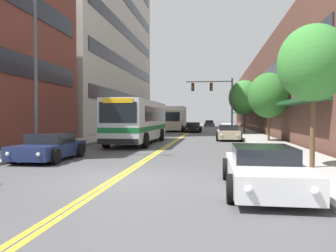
% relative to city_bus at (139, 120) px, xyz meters
% --- Properties ---
extents(ground_plane, '(240.00, 240.00, 0.00)m').
position_rel_city_bus_xyz_m(ground_plane, '(2.44, 23.23, -1.76)').
color(ground_plane, '#4C4C4F').
extents(sidewalk_left, '(2.92, 106.00, 0.13)m').
position_rel_city_bus_xyz_m(sidewalk_left, '(-4.52, 23.23, -1.69)').
color(sidewalk_left, '#9E9B96').
rests_on(sidewalk_left, ground_plane).
extents(sidewalk_right, '(2.92, 106.00, 0.13)m').
position_rel_city_bus_xyz_m(sidewalk_right, '(9.40, 23.23, -1.69)').
color(sidewalk_right, '#9E9B96').
rests_on(sidewalk_right, ground_plane).
extents(centre_line, '(0.34, 106.00, 0.01)m').
position_rel_city_bus_xyz_m(centre_line, '(2.44, 23.23, -1.75)').
color(centre_line, yellow).
rests_on(centre_line, ground_plane).
extents(office_tower_left, '(12.08, 31.96, 31.41)m').
position_rel_city_bus_xyz_m(office_tower_left, '(-12.22, 20.65, 13.95)').
color(office_tower_left, '#BCB7AD').
rests_on(office_tower_left, ground_plane).
extents(storefront_row_right, '(9.10, 68.00, 10.03)m').
position_rel_city_bus_xyz_m(storefront_row_right, '(15.10, 23.23, 3.26)').
color(storefront_row_right, brown).
rests_on(storefront_row_right, ground_plane).
extents(city_bus, '(2.86, 10.65, 3.11)m').
position_rel_city_bus_xyz_m(city_bus, '(0.00, 0.00, 0.00)').
color(city_bus, silver).
rests_on(city_bus, ground_plane).
extents(car_charcoal_parked_left_mid, '(2.02, 4.48, 1.29)m').
position_rel_city_bus_xyz_m(car_charcoal_parked_left_mid, '(-1.99, 19.41, -1.14)').
color(car_charcoal_parked_left_mid, '#232328').
rests_on(car_charcoal_parked_left_mid, ground_plane).
extents(car_navy_parked_left_far, '(2.11, 4.23, 1.23)m').
position_rel_city_bus_xyz_m(car_navy_parked_left_far, '(-1.89, -9.83, -1.18)').
color(car_navy_parked_left_far, '#19234C').
rests_on(car_navy_parked_left_far, ground_plane).
extents(car_white_parked_right_foreground, '(2.07, 4.73, 1.17)m').
position_rel_city_bus_xyz_m(car_white_parked_right_foreground, '(6.82, -14.79, -1.20)').
color(car_white_parked_right_foreground, white).
rests_on(car_white_parked_right_foreground, ground_plane).
extents(car_beige_parked_right_mid, '(2.03, 4.50, 1.30)m').
position_rel_city_bus_xyz_m(car_beige_parked_right_mid, '(6.77, 4.25, -1.14)').
color(car_beige_parked_right_mid, '#BCAD89').
rests_on(car_beige_parked_right_mid, ground_plane).
extents(car_black_moving_lead, '(2.15, 4.89, 1.27)m').
position_rel_city_bus_xyz_m(car_black_moving_lead, '(2.95, 18.75, -1.16)').
color(car_black_moving_lead, black).
rests_on(car_black_moving_lead, ground_plane).
extents(car_dark_grey_moving_second, '(2.05, 4.26, 1.30)m').
position_rel_city_bus_xyz_m(car_dark_grey_moving_second, '(4.78, 43.50, -1.16)').
color(car_dark_grey_moving_second, '#38383D').
rests_on(car_dark_grey_moving_second, ground_plane).
extents(box_truck, '(2.71, 7.98, 3.43)m').
position_rel_city_bus_xyz_m(box_truck, '(0.31, 21.47, -0.01)').
color(box_truck, beige).
rests_on(box_truck, ground_plane).
extents(traffic_signal_mast, '(5.36, 0.38, 6.38)m').
position_rel_city_bus_xyz_m(traffic_signal_mast, '(5.84, 14.20, 2.77)').
color(traffic_signal_mast, '#47474C').
rests_on(traffic_signal_mast, ground_plane).
extents(street_lamp_left_near, '(1.98, 0.28, 8.04)m').
position_rel_city_bus_xyz_m(street_lamp_left_near, '(-2.61, -9.23, 2.98)').
color(street_lamp_left_near, '#47474C').
rests_on(street_lamp_left_near, ground_plane).
extents(street_tree_right_near, '(2.52, 2.52, 5.16)m').
position_rel_city_bus_xyz_m(street_tree_right_near, '(9.06, -11.33, 2.14)').
color(street_tree_right_near, brown).
rests_on(street_tree_right_near, sidewalk_right).
extents(street_tree_right_mid, '(3.14, 3.14, 5.20)m').
position_rel_city_bus_xyz_m(street_tree_right_mid, '(9.72, 2.07, 1.85)').
color(street_tree_right_mid, brown).
rests_on(street_tree_right_mid, sidewalk_right).
extents(street_tree_right_far, '(3.65, 3.65, 6.12)m').
position_rel_city_bus_xyz_m(street_tree_right_far, '(9.11, 15.27, 2.48)').
color(street_tree_right_far, brown).
rests_on(street_tree_right_far, sidewalk_right).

